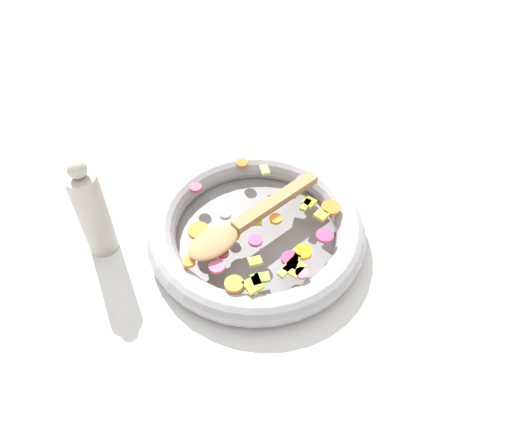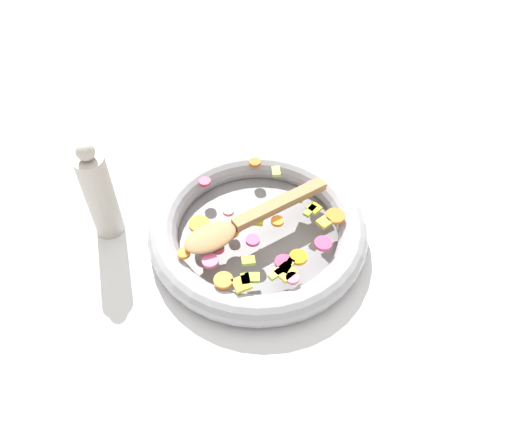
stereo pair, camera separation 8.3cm
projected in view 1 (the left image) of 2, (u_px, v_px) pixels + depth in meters
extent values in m
plane|color=silver|center=(256.00, 238.00, 0.87)|extent=(4.00, 4.00, 0.00)
cylinder|color=slate|center=(256.00, 236.00, 0.87)|extent=(0.32, 0.32, 0.01)
torus|color=#9E9EA5|center=(256.00, 229.00, 0.85)|extent=(0.37, 0.37, 0.05)
cylinder|color=orange|center=(303.00, 252.00, 0.79)|extent=(0.03, 0.03, 0.01)
cylinder|color=orange|center=(234.00, 284.00, 0.75)|extent=(0.03, 0.03, 0.01)
cylinder|color=orange|center=(198.00, 231.00, 0.82)|extent=(0.04, 0.04, 0.01)
cylinder|color=orange|center=(331.00, 208.00, 0.85)|extent=(0.05, 0.05, 0.01)
cylinder|color=orange|center=(231.00, 234.00, 0.81)|extent=(0.04, 0.04, 0.01)
cylinder|color=orange|center=(242.00, 163.00, 0.92)|extent=(0.03, 0.03, 0.01)
cylinder|color=orange|center=(189.00, 262.00, 0.77)|extent=(0.02, 0.02, 0.01)
cylinder|color=orange|center=(276.00, 219.00, 0.83)|extent=(0.02, 0.02, 0.01)
cube|color=#8CB73F|center=(262.00, 278.00, 0.75)|extent=(0.02, 0.02, 0.01)
cube|color=#9BCC52|center=(295.00, 263.00, 0.77)|extent=(0.03, 0.02, 0.01)
cube|color=#83BA37|center=(256.00, 280.00, 0.75)|extent=(0.02, 0.02, 0.01)
cube|color=#9BC83C|center=(306.00, 205.00, 0.85)|extent=(0.03, 0.03, 0.01)
cube|color=#ABD852|center=(285.00, 271.00, 0.76)|extent=(0.03, 0.03, 0.01)
cube|color=#9BCF3C|center=(255.00, 261.00, 0.77)|extent=(0.02, 0.02, 0.01)
cube|color=#B4DD60|center=(265.00, 170.00, 0.91)|extent=(0.02, 0.02, 0.01)
cylinder|color=pink|center=(225.00, 215.00, 0.84)|extent=(0.03, 0.03, 0.01)
cylinder|color=#D4457A|center=(255.00, 241.00, 0.80)|extent=(0.03, 0.03, 0.01)
cylinder|color=pink|center=(304.00, 181.00, 0.89)|extent=(0.04, 0.04, 0.01)
cylinder|color=#C43661|center=(290.00, 259.00, 0.78)|extent=(0.04, 0.04, 0.01)
cylinder|color=#D05883|center=(217.00, 266.00, 0.77)|extent=(0.04, 0.04, 0.01)
cylinder|color=#D25481|center=(208.00, 242.00, 0.80)|extent=(0.04, 0.04, 0.01)
cylinder|color=#CD445E|center=(223.00, 253.00, 0.78)|extent=(0.02, 0.02, 0.01)
cylinder|color=#D14071|center=(325.00, 236.00, 0.81)|extent=(0.03, 0.03, 0.01)
cylinder|color=pink|center=(237.00, 230.00, 0.82)|extent=(0.02, 0.02, 0.01)
cylinder|color=#D43D59|center=(196.00, 188.00, 0.88)|extent=(0.03, 0.03, 0.01)
cylinder|color=pink|center=(302.00, 273.00, 0.76)|extent=(0.03, 0.03, 0.01)
cube|color=gold|center=(256.00, 221.00, 0.83)|extent=(0.02, 0.02, 0.01)
cube|color=yellow|center=(253.00, 285.00, 0.74)|extent=(0.03, 0.03, 0.01)
cube|color=yellow|center=(321.00, 215.00, 0.84)|extent=(0.03, 0.03, 0.01)
cube|color=gold|center=(291.00, 192.00, 0.87)|extent=(0.03, 0.03, 0.01)
cube|color=yellow|center=(294.00, 268.00, 0.76)|extent=(0.04, 0.04, 0.01)
cube|color=yellow|center=(309.00, 202.00, 0.86)|extent=(0.03, 0.03, 0.01)
cube|color=#A87F51|center=(276.00, 201.00, 0.85)|extent=(0.12, 0.16, 0.01)
ellipsoid|color=#A87F51|center=(213.00, 242.00, 0.79)|extent=(0.10, 0.11, 0.01)
cylinder|color=#B2ADA3|center=(93.00, 214.00, 0.80)|extent=(0.05, 0.05, 0.16)
sphere|color=#B2ADA3|center=(77.00, 169.00, 0.73)|extent=(0.03, 0.03, 0.03)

